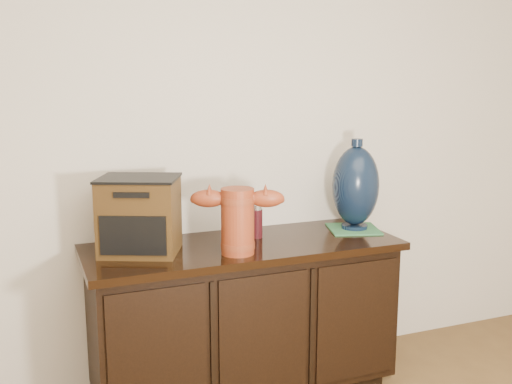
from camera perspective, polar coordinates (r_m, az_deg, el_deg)
name	(u,v)px	position (r m, az deg, el deg)	size (l,w,h in m)	color
sideboard	(244,318)	(2.91, -1.20, -11.92)	(1.46, 0.56, 0.75)	black
terracotta_vessel	(238,217)	(2.59, -1.77, -2.41)	(0.40, 0.22, 0.29)	maroon
tv_radio	(140,215)	(2.65, -11.02, -2.19)	(0.42, 0.38, 0.34)	#3A250E
green_mat	(353,229)	(3.07, 9.27, -3.49)	(0.24, 0.24, 0.01)	#2E683D
lamp_base	(356,186)	(3.03, 9.47, 0.54)	(0.29, 0.29, 0.45)	black
spray_can	(257,222)	(2.87, 0.07, -2.83)	(0.06, 0.06, 0.16)	#4F0D15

